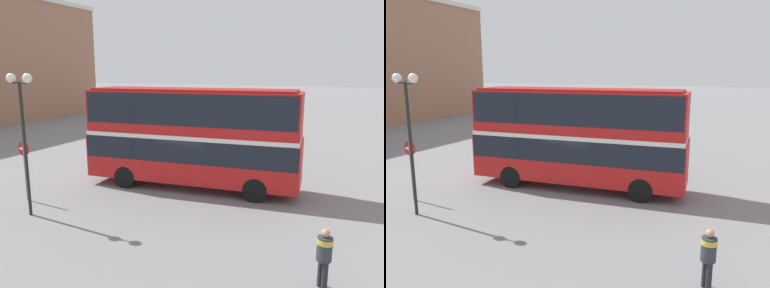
# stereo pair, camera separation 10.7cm
# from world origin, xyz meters

# --- Properties ---
(ground_plane) EXTENTS (240.00, 240.00, 0.00)m
(ground_plane) POSITION_xyz_m (0.00, 0.00, 0.00)
(ground_plane) COLOR slate
(double_decker_bus) EXTENTS (10.43, 3.42, 4.82)m
(double_decker_bus) POSITION_xyz_m (0.26, 0.15, 2.76)
(double_decker_bus) COLOR red
(double_decker_bus) RESTS_ON ground_plane
(pedestrian_foreground) EXTENTS (0.56, 0.56, 1.69)m
(pedestrian_foreground) POSITION_xyz_m (6.96, -6.43, 1.04)
(pedestrian_foreground) COLOR #232328
(pedestrian_foreground) RESTS_ON ground_plane
(parked_car_kerb_near) EXTENTS (4.44, 2.04, 1.54)m
(parked_car_kerb_near) POSITION_xyz_m (-5.50, 17.05, 0.78)
(parked_car_kerb_near) COLOR maroon
(parked_car_kerb_near) RESTS_ON ground_plane
(street_lamp_twin_globe) EXTENTS (1.20, 0.36, 5.56)m
(street_lamp_twin_globe) POSITION_xyz_m (-4.15, -5.77, 4.17)
(street_lamp_twin_globe) COLOR black
(street_lamp_twin_globe) RESTS_ON ground_plane
(no_entry_sign) EXTENTS (0.63, 0.08, 2.66)m
(no_entry_sign) POSITION_xyz_m (-5.59, -4.59, 1.78)
(no_entry_sign) COLOR gray
(no_entry_sign) RESTS_ON ground_plane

